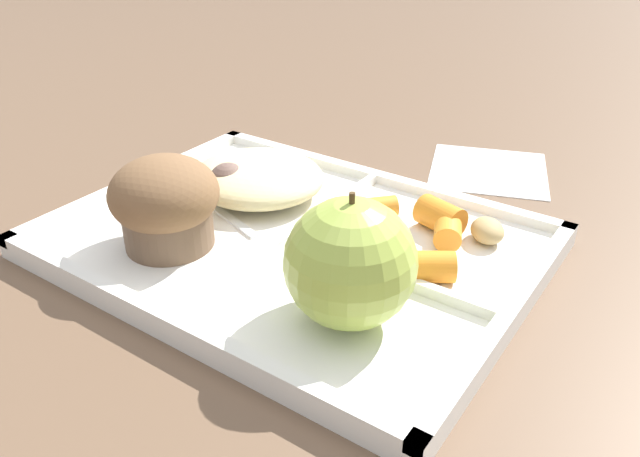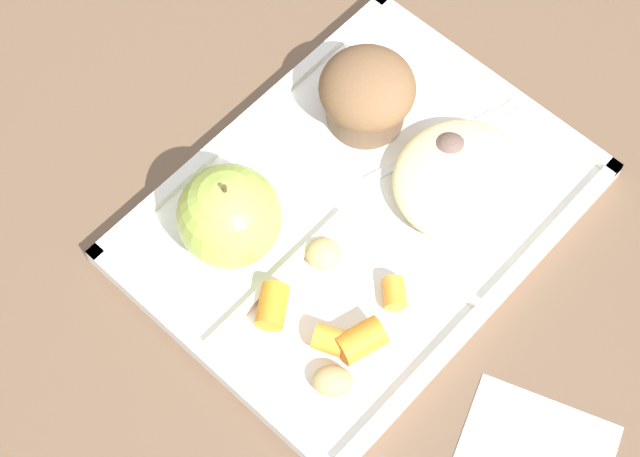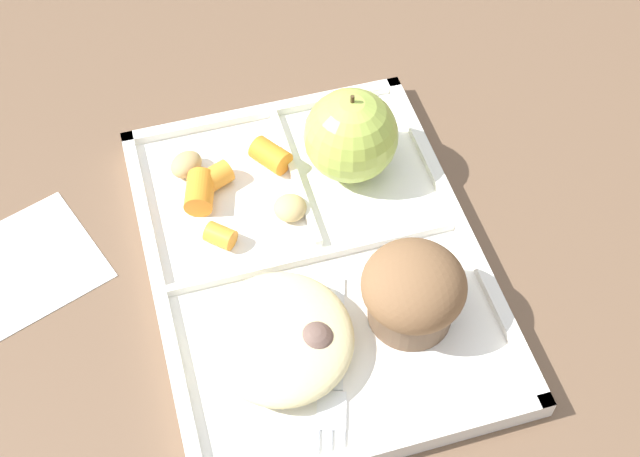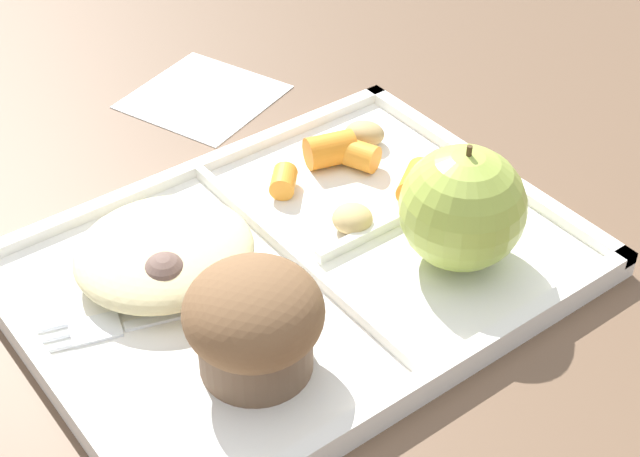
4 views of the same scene
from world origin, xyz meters
TOP-DOWN VIEW (x-y plane):
  - ground at (0.00, 0.00)m, footprint 6.00×6.00m
  - lunch_tray at (-0.00, 0.00)m, footprint 0.36×0.27m
  - green_apple at (-0.09, 0.06)m, footprint 0.08×0.08m
  - bran_muffin at (0.07, 0.06)m, footprint 0.08×0.08m
  - carrot_slice_edge at (-0.04, -0.07)m, footprint 0.03×0.03m
  - carrot_slice_back at (-0.11, -0.01)m, footprint 0.04×0.04m
  - carrot_slice_tilted at (-0.09, -0.08)m, footprint 0.04×0.03m
  - carrot_slice_near_corner at (-0.10, -0.06)m, footprint 0.03×0.03m
  - potato_chunk_wedge at (-0.13, -0.08)m, footprint 0.04×0.04m
  - potato_chunk_small at (-0.05, -0.01)m, footprint 0.03×0.03m
  - egg_noodle_pile at (0.07, -0.05)m, footprint 0.12×0.11m
  - meatball_back at (0.10, -0.06)m, footprint 0.03×0.03m
  - meatball_side at (0.09, -0.02)m, footprint 0.03×0.03m
  - plastic_fork at (0.11, -0.02)m, footprint 0.15×0.06m
  - paper_napkin at (-0.07, -0.23)m, footprint 0.14×0.14m

SIDE VIEW (x-z plane):
  - ground at x=0.00m, z-range 0.00..0.00m
  - paper_napkin at x=-0.07m, z-range 0.00..0.00m
  - lunch_tray at x=0.00m, z-range 0.00..0.02m
  - plastic_fork at x=0.11m, z-range 0.01..0.01m
  - potato_chunk_wedge at x=-0.13m, z-range 0.01..0.03m
  - carrot_slice_edge at x=-0.04m, z-range 0.01..0.03m
  - potato_chunk_small at x=-0.05m, z-range 0.01..0.03m
  - carrot_slice_near_corner at x=-0.10m, z-range 0.01..0.03m
  - carrot_slice_back at x=-0.11m, z-range 0.01..0.03m
  - carrot_slice_tilted at x=-0.09m, z-range 0.01..0.04m
  - meatball_back at x=0.10m, z-range 0.01..0.04m
  - egg_noodle_pile at x=0.07m, z-range 0.01..0.04m
  - meatball_side at x=0.09m, z-range 0.01..0.05m
  - bran_muffin at x=0.07m, z-range 0.01..0.08m
  - green_apple at x=-0.09m, z-range 0.01..0.10m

